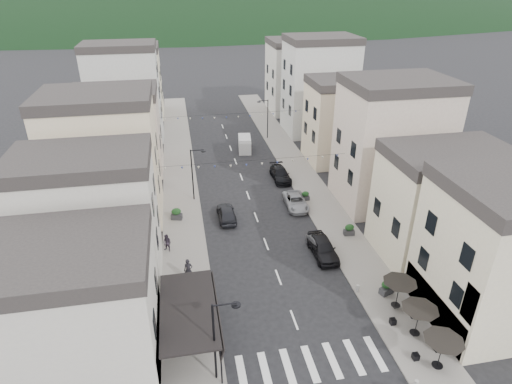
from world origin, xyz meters
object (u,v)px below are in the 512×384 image
Objects in this scene: parked_car_c at (296,201)px; parked_car_e at (227,213)px; parked_car_d at (280,174)px; pedestrian_b at (167,243)px; delivery_van at (245,143)px; parked_car_b at (322,247)px; pedestrian_a at (188,270)px; parked_car_a at (323,247)px.

parked_car_c is 7.75m from parked_car_e.
parked_car_c is 7.02m from parked_car_d.
pedestrian_b is (-5.96, -4.74, 0.23)m from parked_car_e.
delivery_van is 25.88m from pedestrian_b.
parked_car_c is at bearing -90.47° from parked_car_d.
delivery_van is (-2.70, 10.45, 0.31)m from parked_car_d.
parked_car_c is at bearing -171.08° from parked_car_e.
parked_car_b is 13.87m from pedestrian_b.
parked_car_b is 2.08× the size of pedestrian_a.
pedestrian_b reaches higher than parked_car_b.
delivery_van is at bearing 95.20° from parked_car_a.
delivery_van is at bearing 76.75° from pedestrian_a.
delivery_van is at bearing -105.27° from parked_car_e.
parked_car_e is 0.96× the size of delivery_van.
pedestrian_a is at bearing -136.77° from parked_car_c.
parked_car_d is (0.00, 16.07, -0.11)m from parked_car_a.
parked_car_e is 2.20× the size of pedestrian_a.
parked_car_e is at bearing -168.77° from parked_car_c.
delivery_van reaches higher than pedestrian_b.
pedestrian_b is at bearing 166.74° from parked_car_a.
pedestrian_b is at bearing -107.46° from delivery_van.
delivery_van is at bearing 89.47° from parked_car_b.
parked_car_e is at bearing -97.34° from delivery_van.
parked_car_b is at bearing -88.35° from parked_car_c.
pedestrian_b is (-13.61, -13.02, 0.26)m from parked_car_d.
pedestrian_a is (-11.92, -10.50, 0.45)m from parked_car_c.
pedestrian_a is at bearing -124.70° from parked_car_d.
parked_car_a is at bearing -90.47° from parked_car_d.
parked_car_d is 21.19m from pedestrian_a.
parked_car_a is at bearing -88.16° from parked_car_c.
parked_car_a is 9.06m from parked_car_c.
parked_car_d is at bearing 60.75° from pedestrian_a.
delivery_van is 2.68× the size of pedestrian_b.
pedestrian_b is at bearing -136.73° from parked_car_d.
pedestrian_a is at bearing -100.78° from delivery_van.
parked_car_d is 10.80m from delivery_van.
pedestrian_a is at bearing -178.33° from parked_car_b.
parked_car_e is at bearing -133.20° from parked_car_d.
pedestrian_a is at bearing 64.72° from parked_car_e.
parked_car_a is at bearing 133.99° from parked_car_e.
delivery_van reaches higher than parked_car_a.
parked_car_e is 10.18m from pedestrian_a.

